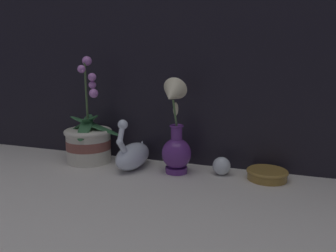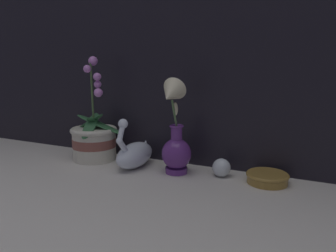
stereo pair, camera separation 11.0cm
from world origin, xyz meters
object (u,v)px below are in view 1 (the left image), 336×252
(orchid_potted_plant, at_px, (89,140))
(amber_dish, at_px, (267,174))
(swan_figurine, at_px, (133,154))
(glass_sphere, at_px, (222,166))
(blue_vase, at_px, (175,139))

(orchid_potted_plant, bearing_deg, amber_dish, 1.60)
(swan_figurine, xyz_separation_m, amber_dish, (0.46, 0.04, -0.03))
(glass_sphere, bearing_deg, blue_vase, -164.53)
(orchid_potted_plant, bearing_deg, glass_sphere, 1.89)
(blue_vase, bearing_deg, glass_sphere, 15.47)
(blue_vase, distance_m, glass_sphere, 0.18)
(glass_sphere, height_order, amber_dish, glass_sphere)
(orchid_potted_plant, bearing_deg, blue_vase, -4.03)
(swan_figurine, relative_size, amber_dish, 1.62)
(blue_vase, bearing_deg, swan_figurine, 177.44)
(swan_figurine, distance_m, glass_sphere, 0.32)
(orchid_potted_plant, height_order, blue_vase, orchid_potted_plant)
(orchid_potted_plant, height_order, swan_figurine, orchid_potted_plant)
(swan_figurine, height_order, amber_dish, swan_figurine)
(swan_figurine, height_order, blue_vase, blue_vase)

